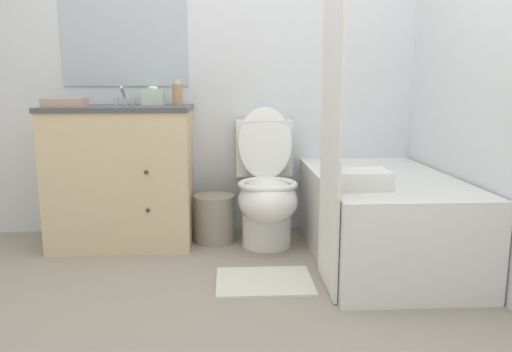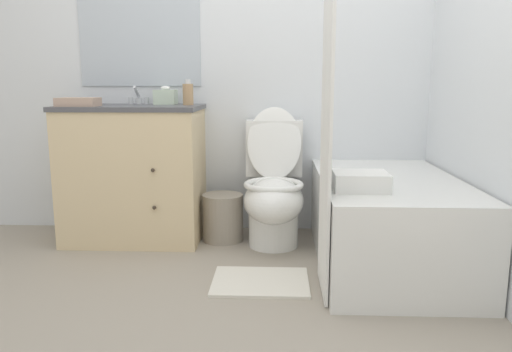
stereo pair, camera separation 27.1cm
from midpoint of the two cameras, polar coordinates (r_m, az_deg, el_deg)
name	(u,v)px [view 2 (the right image)]	position (r m, az deg, el deg)	size (l,w,h in m)	color
ground_plane	(234,325)	(2.25, 1.11, -16.75)	(14.00, 14.00, 0.00)	gray
wall_back	(251,50)	(3.50, 1.69, 14.17)	(8.00, 0.06, 2.50)	silver
wall_right	(480,41)	(2.99, 26.73, 13.65)	(0.05, 2.47, 2.50)	silver
vanity_cabinet	(134,172)	(3.35, -11.52, 0.42)	(0.89, 0.58, 0.89)	beige
sink_faucet	(138,99)	(3.47, -11.13, 8.63)	(0.14, 0.12, 0.12)	silver
toilet	(274,191)	(3.20, 4.47, -1.70)	(0.38, 0.68, 0.88)	white
bathtub	(387,221)	(3.00, 17.29, -4.93)	(0.77, 1.36, 0.50)	white
shower_curtain	(327,105)	(2.42, 11.35, 7.90)	(0.02, 0.43, 1.85)	white
wastebasket	(223,217)	(3.31, -1.47, -4.78)	(0.27, 0.27, 0.31)	gray
tissue_box	(166,97)	(3.41, -8.04, 8.96)	(0.14, 0.14, 0.12)	silver
soap_dispenser	(188,94)	(3.29, -5.43, 9.35)	(0.07, 0.07, 0.17)	tan
hand_towel_folded	(78,102)	(3.25, -17.42, 8.08)	(0.24, 0.17, 0.05)	tan
bath_towel_folded	(360,181)	(2.57, 14.83, -0.61)	(0.27, 0.22, 0.09)	white
bath_mat	(260,282)	(2.67, 3.48, -12.03)	(0.50, 0.39, 0.02)	silver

